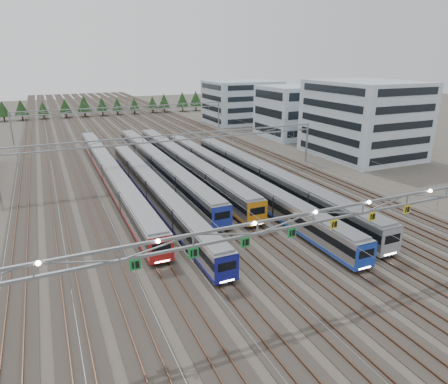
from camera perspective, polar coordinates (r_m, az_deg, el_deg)
name	(u,v)px	position (r m, az deg, el deg)	size (l,w,h in m)	color
ground	(308,290)	(39.14, 11.90, -13.50)	(400.00, 400.00, 0.00)	#47423A
track_bed	(116,122)	(129.31, -15.14, 9.59)	(54.00, 260.00, 5.42)	#2D2823
train_a	(110,173)	(70.47, -15.93, 2.67)	(2.66, 63.24, 3.46)	black
train_b	(155,190)	(60.14, -9.90, 0.31)	(2.53, 51.78, 3.28)	black
train_c	(159,164)	(73.99, -9.28, 3.95)	(2.75, 57.02, 3.58)	black
train_d	(185,163)	(73.93, -5.63, 4.15)	(2.85, 55.48, 3.71)	black
train_e	(231,176)	(66.28, 0.99, 2.35)	(2.57, 62.63, 3.34)	black
train_f	(267,178)	(64.64, 6.22, 2.00)	(2.88, 51.93, 3.75)	black
gantry_near	(314,220)	(35.80, 12.70, -3.95)	(56.36, 0.61, 8.08)	gray
gantry_mid	(175,143)	(70.77, -7.04, 7.00)	(56.36, 0.36, 8.00)	gray
gantry_far	(124,112)	(114.00, -14.03, 11.02)	(56.36, 0.36, 8.00)	gray
depot_bldg_south	(363,119)	(92.08, 19.24, 9.81)	(18.00, 22.00, 15.91)	#A8BAC8
depot_bldg_mid	(290,112)	(110.63, 9.48, 11.25)	(14.00, 16.00, 13.35)	#A8BAC8
depot_bldg_north	(242,102)	(134.41, 2.60, 12.76)	(22.00, 18.00, 13.32)	#A8BAC8
treeline	(100,104)	(156.28, -17.36, 11.89)	(93.80, 5.60, 7.02)	#332114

